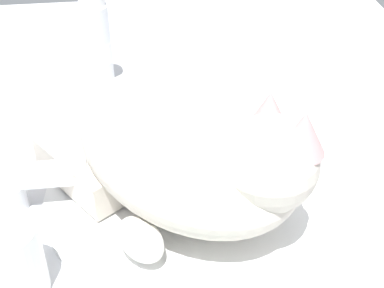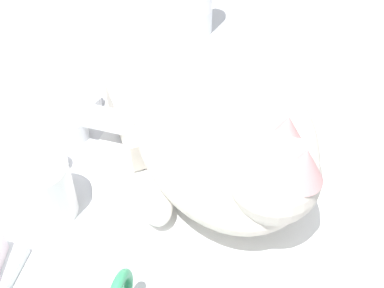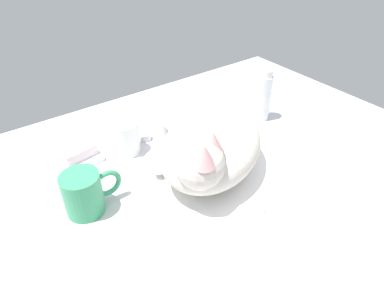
{
  "view_description": "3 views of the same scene",
  "coord_description": "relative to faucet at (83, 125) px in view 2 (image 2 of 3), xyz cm",
  "views": [
    {
      "loc": [
        -44.3,
        4.89,
        40.04
      ],
      "look_at": [
        2.19,
        -0.94,
        4.89
      ],
      "focal_mm": 51.5,
      "sensor_mm": 36.0,
      "label": 1
    },
    {
      "loc": [
        -41.56,
        -7.9,
        51.49
      ],
      "look_at": [
        -2.8,
        2.8,
        6.14
      ],
      "focal_mm": 53.45,
      "sensor_mm": 36.0,
      "label": 2
    },
    {
      "loc": [
        -35.95,
        -42.9,
        46.45
      ],
      "look_at": [
        -2.52,
        3.11,
        6.27
      ],
      "focal_mm": 32.17,
      "sensor_mm": 36.0,
      "label": 3
    }
  ],
  "objects": [
    {
      "name": "faucet",
      "position": [
        0.0,
        0.0,
        0.0
      ],
      "size": [
        13.26,
        10.05,
        5.09
      ],
      "color": "silver",
      "rests_on": "ground_plane"
    },
    {
      "name": "cat",
      "position": [
        -1.08,
        -17.61,
        4.66
      ],
      "size": [
        32.92,
        31.34,
        14.78
      ],
      "color": "beige",
      "rests_on": "sink_basin"
    },
    {
      "name": "ground_plane",
      "position": [
        0.0,
        -17.06,
        -3.7
      ],
      "size": [
        110.0,
        82.5,
        3.0
      ],
      "primitive_type": "cube",
      "color": "silver"
    },
    {
      "name": "rinse_cup",
      "position": [
        -11.0,
        -0.45,
        1.6
      ],
      "size": [
        6.17,
        6.17,
        7.59
      ],
      "color": "white",
      "rests_on": "ground_plane"
    },
    {
      "name": "sink_basin",
      "position": [
        0.0,
        -17.06,
        -1.82
      ],
      "size": [
        30.36,
        30.36,
        0.75
      ],
      "primitive_type": "cylinder",
      "color": "white",
      "rests_on": "ground_plane"
    }
  ]
}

